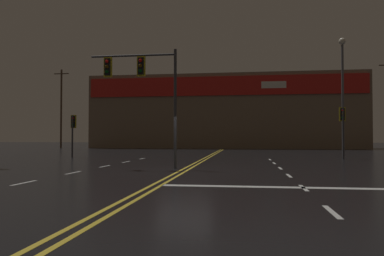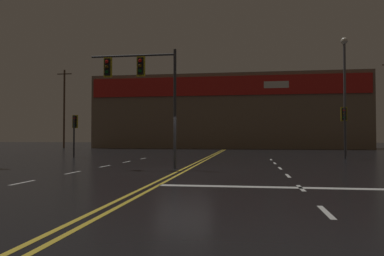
{
  "view_description": "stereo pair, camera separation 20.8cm",
  "coord_description": "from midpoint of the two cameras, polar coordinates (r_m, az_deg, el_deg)",
  "views": [
    {
      "loc": [
        2.71,
        -16.85,
        1.49
      ],
      "look_at": [
        0.0,
        2.68,
        2.0
      ],
      "focal_mm": 35.0,
      "sensor_mm": 36.0,
      "label": 1
    },
    {
      "loc": [
        2.92,
        -16.82,
        1.49
      ],
      "look_at": [
        0.0,
        2.68,
        2.0
      ],
      "focal_mm": 35.0,
      "sensor_mm": 36.0,
      "label": 2
    }
  ],
  "objects": [
    {
      "name": "traffic_signal_corner_northwest",
      "position": [
        29.64,
        -17.86,
        0.25
      ],
      "size": [
        0.42,
        0.36,
        3.21
      ],
      "color": "#38383D",
      "rests_on": "ground"
    },
    {
      "name": "building_backdrop",
      "position": [
        55.02,
        4.96,
        2.3
      ],
      "size": [
        37.75,
        10.23,
        10.2
      ],
      "color": "#7A6651",
      "rests_on": "ground"
    },
    {
      "name": "traffic_signal_corner_northeast",
      "position": [
        28.25,
        21.78,
        1.03
      ],
      "size": [
        0.42,
        0.36,
        3.64
      ],
      "color": "#38383D",
      "rests_on": "ground"
    },
    {
      "name": "traffic_signal_median",
      "position": [
        18.69,
        -8.13,
        7.54
      ],
      "size": [
        4.33,
        0.36,
        5.79
      ],
      "color": "#38383D",
      "rests_on": "ground"
    },
    {
      "name": "utility_pole_row",
      "position": [
        51.09,
        3.46,
        3.47
      ],
      "size": [
        46.7,
        0.26,
        11.41
      ],
      "color": "#4C3828",
      "rests_on": "ground"
    },
    {
      "name": "road_markings",
      "position": [
        16.11,
        0.58,
        -6.77
      ],
      "size": [
        13.26,
        60.0,
        0.01
      ],
      "color": "gold",
      "rests_on": "ground"
    },
    {
      "name": "streetlight_near_right",
      "position": [
        33.49,
        21.8,
        6.72
      ],
      "size": [
        0.56,
        0.56,
        9.77
      ],
      "color": "#59595E",
      "rests_on": "ground"
    },
    {
      "name": "ground_plane",
      "position": [
        17.13,
        -1.59,
        -6.47
      ],
      "size": [
        200.0,
        200.0,
        0.0
      ],
      "primitive_type": "plane",
      "color": "black"
    }
  ]
}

